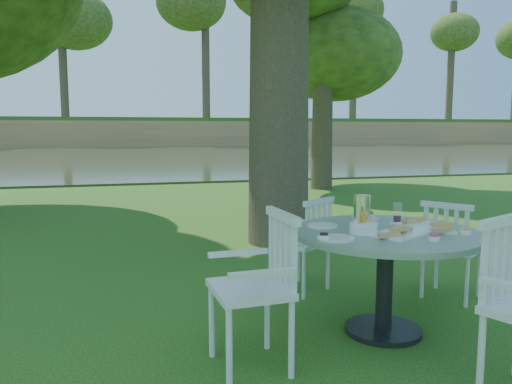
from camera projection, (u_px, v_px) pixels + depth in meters
ground at (261, 277)px, 5.08m from camera, size 140.00×140.00×0.00m
table at (385, 251)px, 3.62m from camera, size 1.35×1.35×0.77m
chair_ne at (449, 243)px, 4.34m from camera, size 0.59×0.60×0.87m
chair_nw at (309, 237)px, 4.55m from camera, size 0.60×0.59×0.87m
chair_sw at (265, 277)px, 3.12m from camera, size 0.49×0.52×0.98m
tableware at (378, 223)px, 3.64m from camera, size 1.14×0.90×0.25m
river at (145, 157)px, 27.09m from camera, size 100.00×28.00×0.12m
far_bank at (136, 63)px, 43.60m from camera, size 100.00×18.00×15.20m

